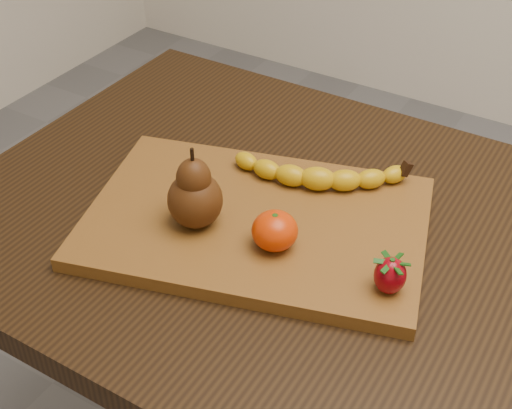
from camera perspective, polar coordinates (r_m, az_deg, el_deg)
The scene contains 6 objects.
table at distance 1.03m, azimuth 4.23°, elevation -6.09°, with size 1.00×0.70×0.76m.
cutting_board at distance 0.96m, azimuth 0.00°, elevation -1.42°, with size 0.45×0.30×0.02m, color brown.
banana at distance 1.00m, azimuth 4.94°, elevation 2.07°, with size 0.21×0.06×0.03m, color #D0A209, non-canonical shape.
pear at distance 0.91m, azimuth -4.96°, elevation 1.38°, with size 0.07×0.07×0.11m, color #43220A, non-canonical shape.
mandarin at distance 0.89m, azimuth 1.51°, elevation -2.11°, with size 0.06×0.06×0.05m, color red.
strawberry at distance 0.85m, azimuth 10.69°, elevation -5.50°, with size 0.04×0.04×0.05m, color maroon, non-canonical shape.
Camera 1 is at (0.32, -0.68, 1.37)m, focal length 50.00 mm.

